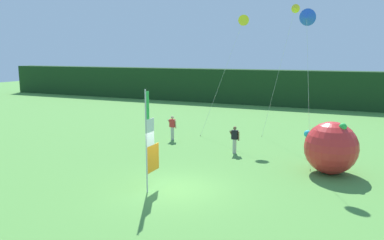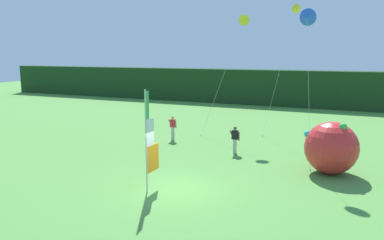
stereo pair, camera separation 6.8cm
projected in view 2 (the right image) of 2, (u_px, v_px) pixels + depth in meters
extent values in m
plane|color=#518E3D|center=(175.00, 189.00, 16.24)|extent=(120.00, 120.00, 0.00)
cube|color=#193819|center=(294.00, 88.00, 41.47)|extent=(80.00, 2.40, 3.93)
cylinder|color=#B7B7BC|center=(146.00, 142.00, 15.46)|extent=(0.06, 0.06, 4.30)
cube|color=orange|center=(153.00, 158.00, 16.05)|extent=(0.02, 0.97, 1.15)
cube|color=white|center=(150.00, 132.00, 15.69)|extent=(0.02, 0.60, 1.15)
cube|color=green|center=(147.00, 105.00, 15.33)|extent=(0.02, 0.23, 1.15)
cylinder|color=#B7B2A3|center=(173.00, 134.00, 25.37)|extent=(0.22, 0.22, 0.88)
cube|color=red|center=(173.00, 123.00, 25.24)|extent=(0.36, 0.20, 0.53)
sphere|color=tan|center=(173.00, 117.00, 25.18)|extent=(0.20, 0.20, 0.20)
cylinder|color=tan|center=(170.00, 122.00, 25.39)|extent=(0.09, 0.48, 0.42)
cylinder|color=tan|center=(176.00, 124.00, 25.17)|extent=(0.09, 0.14, 0.56)
cylinder|color=#B7B2A3|center=(235.00, 146.00, 21.97)|extent=(0.22, 0.22, 0.83)
cube|color=black|center=(235.00, 135.00, 21.85)|extent=(0.36, 0.20, 0.54)
sphere|color=brown|center=(235.00, 128.00, 21.79)|extent=(0.20, 0.20, 0.20)
cylinder|color=brown|center=(232.00, 134.00, 22.00)|extent=(0.09, 0.48, 0.42)
cylinder|color=brown|center=(239.00, 136.00, 21.78)|extent=(0.09, 0.14, 0.56)
sphere|color=red|center=(331.00, 148.00, 18.10)|extent=(2.53, 2.53, 2.53)
sphere|color=green|center=(343.00, 127.00, 17.41)|extent=(0.35, 0.35, 0.35)
sphere|color=#23B2C6|center=(308.00, 134.00, 18.55)|extent=(0.35, 0.35, 0.35)
sphere|color=black|center=(352.00, 136.00, 18.35)|extent=(0.35, 0.35, 0.35)
cylinder|color=brown|center=(262.00, 136.00, 26.45)|extent=(0.03, 0.03, 0.08)
cylinder|color=silver|center=(278.00, 76.00, 25.28)|extent=(1.91, 0.14, 8.53)
cone|color=yellow|center=(296.00, 8.00, 24.10)|extent=(0.58, 0.30, 0.57)
cylinder|color=brown|center=(310.00, 170.00, 18.69)|extent=(0.03, 0.03, 0.08)
cylinder|color=silver|center=(309.00, 94.00, 18.83)|extent=(0.75, 1.42, 7.48)
cone|color=blue|center=(307.00, 17.00, 18.97)|extent=(0.91, 0.57, 0.89)
cylinder|color=brown|center=(201.00, 136.00, 26.61)|extent=(0.03, 0.03, 0.08)
cylinder|color=silver|center=(222.00, 79.00, 26.27)|extent=(2.39, 1.87, 7.96)
cone|color=yellow|center=(244.00, 20.00, 25.93)|extent=(0.80, 0.60, 0.76)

